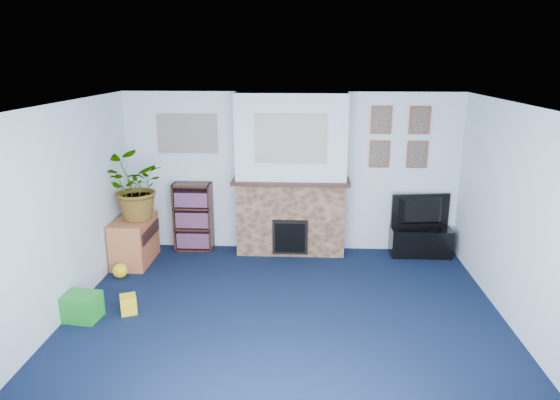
# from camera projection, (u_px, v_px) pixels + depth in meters

# --- Properties ---
(floor) EXTENTS (5.00, 4.50, 0.01)m
(floor) POSITION_uv_depth(u_px,v_px,m) (285.00, 319.00, 5.68)
(floor) COLOR #0D1833
(floor) RESTS_ON ground
(ceiling) EXTENTS (5.00, 4.50, 0.01)m
(ceiling) POSITION_uv_depth(u_px,v_px,m) (286.00, 106.00, 5.02)
(ceiling) COLOR white
(ceiling) RESTS_ON wall_back
(wall_back) EXTENTS (5.00, 0.04, 2.40)m
(wall_back) POSITION_uv_depth(u_px,v_px,m) (291.00, 173.00, 7.51)
(wall_back) COLOR silver
(wall_back) RESTS_ON ground
(wall_front) EXTENTS (5.00, 0.04, 2.40)m
(wall_front) POSITION_uv_depth(u_px,v_px,m) (271.00, 328.00, 3.19)
(wall_front) COLOR silver
(wall_front) RESTS_ON ground
(wall_left) EXTENTS (0.04, 4.50, 2.40)m
(wall_left) POSITION_uv_depth(u_px,v_px,m) (58.00, 215.00, 5.48)
(wall_left) COLOR silver
(wall_left) RESTS_ON ground
(wall_right) EXTENTS (0.04, 4.50, 2.40)m
(wall_right) POSITION_uv_depth(u_px,v_px,m) (523.00, 223.00, 5.23)
(wall_right) COLOR silver
(wall_right) RESTS_ON ground
(chimney_breast) EXTENTS (1.72, 0.50, 2.40)m
(chimney_breast) POSITION_uv_depth(u_px,v_px,m) (291.00, 177.00, 7.32)
(chimney_breast) COLOR brown
(chimney_breast) RESTS_ON ground
(collage_main) EXTENTS (1.00, 0.03, 0.68)m
(collage_main) POSITION_uv_depth(u_px,v_px,m) (291.00, 139.00, 6.96)
(collage_main) COLOR gray
(collage_main) RESTS_ON chimney_breast
(collage_left) EXTENTS (0.90, 0.03, 0.58)m
(collage_left) POSITION_uv_depth(u_px,v_px,m) (187.00, 134.00, 7.42)
(collage_left) COLOR gray
(collage_left) RESTS_ON wall_back
(portrait_tl) EXTENTS (0.30, 0.03, 0.40)m
(portrait_tl) POSITION_uv_depth(u_px,v_px,m) (381.00, 120.00, 7.21)
(portrait_tl) COLOR brown
(portrait_tl) RESTS_ON wall_back
(portrait_tr) EXTENTS (0.30, 0.03, 0.40)m
(portrait_tr) POSITION_uv_depth(u_px,v_px,m) (420.00, 120.00, 7.18)
(portrait_tr) COLOR brown
(portrait_tr) RESTS_ON wall_back
(portrait_bl) EXTENTS (0.30, 0.03, 0.40)m
(portrait_bl) POSITION_uv_depth(u_px,v_px,m) (379.00, 154.00, 7.35)
(portrait_bl) COLOR brown
(portrait_bl) RESTS_ON wall_back
(portrait_br) EXTENTS (0.30, 0.03, 0.40)m
(portrait_br) POSITION_uv_depth(u_px,v_px,m) (417.00, 154.00, 7.32)
(portrait_br) COLOR brown
(portrait_br) RESTS_ON wall_back
(tv_stand) EXTENTS (0.89, 0.37, 0.42)m
(tv_stand) POSITION_uv_depth(u_px,v_px,m) (420.00, 241.00, 7.47)
(tv_stand) COLOR black
(tv_stand) RESTS_ON ground
(television) EXTENTS (0.89, 0.24, 0.51)m
(television) POSITION_uv_depth(u_px,v_px,m) (422.00, 212.00, 7.37)
(television) COLOR black
(television) RESTS_ON tv_stand
(bookshelf) EXTENTS (0.58, 0.28, 1.05)m
(bookshelf) POSITION_uv_depth(u_px,v_px,m) (193.00, 218.00, 7.64)
(bookshelf) COLOR black
(bookshelf) RESTS_ON ground
(sideboard) EXTENTS (0.47, 0.85, 0.66)m
(sideboard) POSITION_uv_depth(u_px,v_px,m) (134.00, 239.00, 7.19)
(sideboard) COLOR #B4603A
(sideboard) RESTS_ON ground
(potted_plant) EXTENTS (1.03, 0.96, 0.94)m
(potted_plant) POSITION_uv_depth(u_px,v_px,m) (132.00, 188.00, 6.93)
(potted_plant) COLOR #26661E
(potted_plant) RESTS_ON sideboard
(mantel_clock) EXTENTS (0.10, 0.06, 0.13)m
(mantel_clock) POSITION_uv_depth(u_px,v_px,m) (288.00, 175.00, 7.27)
(mantel_clock) COLOR gold
(mantel_clock) RESTS_ON chimney_breast
(mantel_candle) EXTENTS (0.05, 0.05, 0.17)m
(mantel_candle) POSITION_uv_depth(u_px,v_px,m) (309.00, 175.00, 7.25)
(mantel_candle) COLOR #B2BFC6
(mantel_candle) RESTS_ON chimney_breast
(mantel_teddy) EXTENTS (0.12, 0.12, 0.12)m
(mantel_teddy) POSITION_uv_depth(u_px,v_px,m) (248.00, 175.00, 7.30)
(mantel_teddy) COLOR gray
(mantel_teddy) RESTS_ON chimney_breast
(mantel_can) EXTENTS (0.07, 0.07, 0.13)m
(mantel_can) POSITION_uv_depth(u_px,v_px,m) (339.00, 176.00, 7.24)
(mantel_can) COLOR yellow
(mantel_can) RESTS_ON chimney_breast
(green_crate) EXTENTS (0.42, 0.35, 0.31)m
(green_crate) POSITION_uv_depth(u_px,v_px,m) (82.00, 308.00, 5.65)
(green_crate) COLOR #198C26
(green_crate) RESTS_ON ground
(toy_ball) EXTENTS (0.20, 0.20, 0.20)m
(toy_ball) POSITION_uv_depth(u_px,v_px,m) (120.00, 271.00, 6.73)
(toy_ball) COLOR yellow
(toy_ball) RESTS_ON ground
(toy_block) EXTENTS (0.23, 0.23, 0.22)m
(toy_block) POSITION_uv_depth(u_px,v_px,m) (128.00, 304.00, 5.79)
(toy_block) COLOR yellow
(toy_block) RESTS_ON ground
(toy_tube) EXTENTS (0.30, 0.13, 0.17)m
(toy_tube) POSITION_uv_depth(u_px,v_px,m) (123.00, 267.00, 6.93)
(toy_tube) COLOR blue
(toy_tube) RESTS_ON ground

